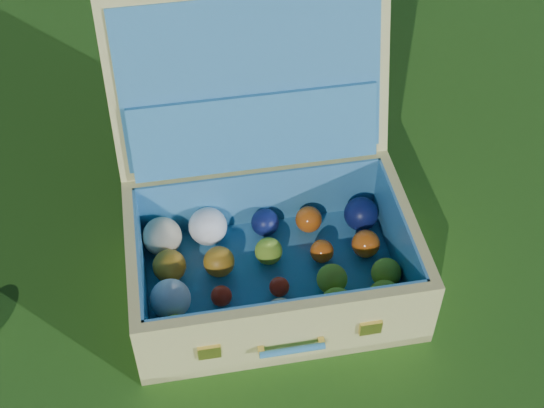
{
  "coord_description": "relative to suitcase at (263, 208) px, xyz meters",
  "views": [
    {
      "loc": [
        0.12,
        -1.13,
        1.38
      ],
      "look_at": [
        0.14,
        0.02,
        0.19
      ],
      "focal_mm": 50.0,
      "sensor_mm": 36.0,
      "label": 1
    }
  ],
  "objects": [
    {
      "name": "suitcase",
      "position": [
        0.0,
        0.0,
        0.0
      ],
      "size": [
        0.7,
        0.66,
        0.58
      ],
      "rotation": [
        0.0,
        0.0,
        0.16
      ],
      "color": "#DED377",
      "rests_on": "ground"
    },
    {
      "name": "ground",
      "position": [
        -0.12,
        -0.03,
        -0.16
      ],
      "size": [
        60.0,
        60.0,
        0.0
      ],
      "primitive_type": "plane",
      "color": "#215114",
      "rests_on": "ground"
    }
  ]
}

